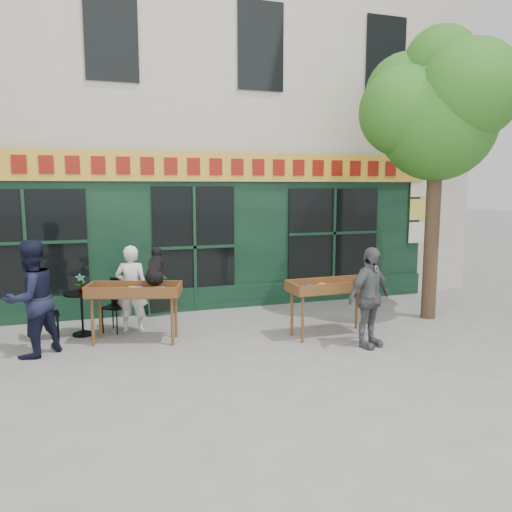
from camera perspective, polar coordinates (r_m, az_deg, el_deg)
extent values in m
plane|color=slate|center=(8.50, -3.81, -9.87)|extent=(80.00, 80.00, 0.00)
cube|color=beige|center=(14.19, -10.33, 17.59)|extent=(14.00, 7.00, 10.00)
cube|color=black|center=(10.50, -7.17, 2.44)|extent=(11.00, 0.16, 3.20)
cube|color=gold|center=(10.34, -7.18, 10.12)|extent=(11.00, 0.06, 0.60)
cube|color=maroon|center=(10.31, -7.14, 10.13)|extent=(9.60, 0.03, 0.34)
cube|color=black|center=(10.62, -6.94, -4.87)|extent=(11.00, 0.10, 0.50)
cube|color=black|center=(10.43, -7.04, 1.03)|extent=(1.70, 0.05, 2.50)
cube|color=black|center=(10.29, -24.83, 1.37)|extent=(2.20, 0.05, 2.00)
cube|color=black|center=(11.46, 8.85, 2.62)|extent=(2.20, 0.05, 2.00)
cube|color=silver|center=(12.60, 17.85, 2.58)|extent=(0.42, 0.02, 0.50)
cube|color=#E5D14C|center=(12.56, 17.96, 5.08)|extent=(0.42, 0.02, 0.50)
cube|color=silver|center=(12.55, 18.07, 7.58)|extent=(0.42, 0.02, 0.50)
cylinder|color=#382619|center=(10.32, 19.48, 3.07)|extent=(0.28, 0.28, 3.60)
sphere|color=#1E5A14|center=(10.36, 20.01, 14.15)|extent=(2.20, 2.20, 2.20)
sphere|color=#1E5A14|center=(11.06, 22.05, 15.20)|extent=(1.80, 1.80, 1.80)
sphere|color=#1E5A14|center=(10.19, 16.59, 15.54)|extent=(1.70, 1.70, 1.70)
sphere|color=#1E5A14|center=(10.09, 23.28, 17.04)|extent=(1.80, 1.80, 1.80)
sphere|color=#1E5A14|center=(10.75, 16.79, 17.28)|extent=(1.60, 1.60, 1.60)
sphere|color=#1E5A14|center=(10.68, 20.41, 19.93)|extent=(1.40, 1.40, 1.40)
cylinder|color=brown|center=(8.64, -18.18, -7.20)|extent=(0.05, 0.05, 0.80)
cylinder|color=brown|center=(8.36, -9.55, -7.40)|extent=(0.05, 0.05, 0.80)
cylinder|color=brown|center=(9.05, -17.39, -6.48)|extent=(0.05, 0.05, 0.80)
cylinder|color=brown|center=(8.78, -9.15, -6.65)|extent=(0.05, 0.05, 0.80)
cube|color=brown|center=(8.59, -13.72, -4.23)|extent=(1.60, 0.99, 0.05)
cube|color=brown|center=(8.30, -14.16, -4.11)|extent=(1.45, 0.47, 0.18)
cube|color=brown|center=(8.85, -13.34, -3.33)|extent=(1.45, 0.47, 0.18)
cube|color=brown|center=(8.58, -13.73, -3.84)|extent=(1.36, 0.76, 0.06)
imported|color=white|center=(9.23, -14.03, -3.63)|extent=(0.66, 0.52, 1.57)
cylinder|color=brown|center=(8.41, 5.35, -7.25)|extent=(0.05, 0.05, 0.80)
cylinder|color=brown|center=(9.02, 12.89, -6.36)|extent=(0.05, 0.05, 0.80)
cylinder|color=brown|center=(8.79, 4.12, -6.55)|extent=(0.05, 0.05, 0.80)
cylinder|color=brown|center=(9.38, 11.43, -5.76)|extent=(0.05, 0.05, 0.80)
cube|color=brown|center=(8.79, 8.62, -3.82)|extent=(1.52, 0.62, 0.05)
cube|color=brown|center=(8.52, 9.56, -3.66)|extent=(1.50, 0.09, 0.18)
cube|color=brown|center=(9.02, 7.75, -2.97)|extent=(1.50, 0.09, 0.18)
cube|color=brown|center=(8.77, 8.63, -3.43)|extent=(1.31, 0.44, 0.06)
imported|color=#515155|center=(8.29, 12.82, -4.65)|extent=(1.04, 0.73, 1.64)
cylinder|color=black|center=(9.41, -19.15, -8.41)|extent=(0.36, 0.36, 0.03)
cylinder|color=black|center=(9.31, -19.25, -6.28)|extent=(0.04, 0.04, 0.72)
cylinder|color=black|center=(9.23, -19.35, -4.05)|extent=(0.60, 0.60, 0.03)
cube|color=black|center=(9.23, -22.71, -6.14)|extent=(0.40, 0.40, 0.03)
cube|color=black|center=(9.17, -23.86, -4.69)|extent=(0.07, 0.36, 0.50)
cylinder|color=black|center=(9.15, -21.64, -7.69)|extent=(0.02, 0.02, 0.44)
cylinder|color=black|center=(9.44, -21.76, -7.22)|extent=(0.02, 0.02, 0.44)
cylinder|color=black|center=(9.14, -23.54, -7.81)|extent=(0.02, 0.02, 0.44)
cylinder|color=black|center=(9.43, -23.59, -7.34)|extent=(0.02, 0.02, 0.44)
cube|color=black|center=(9.35, -15.88, -5.64)|extent=(0.51, 0.51, 0.03)
cube|color=black|center=(9.43, -15.33, -3.95)|extent=(0.30, 0.25, 0.50)
cylinder|color=black|center=(9.37, -17.11, -7.11)|extent=(0.02, 0.02, 0.44)
cylinder|color=black|center=(9.20, -15.61, -7.33)|extent=(0.02, 0.02, 0.44)
cylinder|color=black|center=(9.61, -16.03, -6.70)|extent=(0.02, 0.02, 0.44)
cylinder|color=black|center=(9.44, -14.55, -6.90)|extent=(0.02, 0.02, 0.44)
imported|color=gray|center=(9.20, -19.41, -2.95)|extent=(0.21, 0.18, 0.33)
imported|color=black|center=(8.37, -24.32, -4.47)|extent=(1.11, 1.09, 1.80)
cube|color=black|center=(10.36, -10.87, -4.44)|extent=(0.59, 0.30, 0.79)
cube|color=black|center=(10.34, -10.86, -4.46)|extent=(0.48, 0.26, 0.65)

